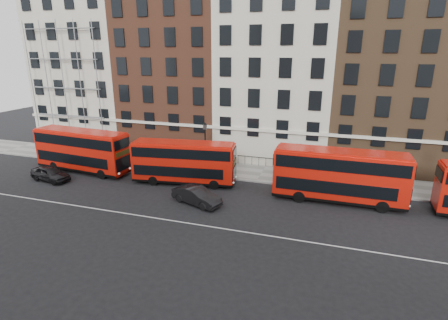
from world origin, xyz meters
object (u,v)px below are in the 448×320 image
(car_front, at_px, (197,196))
(bus_c, at_px, (339,175))
(bus_a, at_px, (82,150))
(car_rear, at_px, (50,174))
(bus_b, at_px, (183,162))

(car_front, bearing_deg, bus_c, -50.69)
(bus_a, xyz_separation_m, car_rear, (-1.26, -3.42, -1.69))
(bus_c, height_order, car_front, bus_c)
(bus_a, relative_size, car_rear, 2.50)
(bus_b, xyz_separation_m, car_rear, (-13.09, -3.42, -1.50))
(bus_a, bearing_deg, car_rear, -104.82)
(bus_b, xyz_separation_m, bus_c, (14.37, 0.00, 0.22))
(bus_a, distance_m, bus_c, 26.21)
(bus_c, bearing_deg, bus_a, -179.88)
(bus_a, bearing_deg, bus_c, 5.34)
(bus_c, distance_m, car_rear, 27.73)
(bus_b, height_order, car_front, bus_b)
(bus_b, distance_m, car_front, 5.27)
(bus_b, relative_size, car_rear, 2.32)
(bus_a, height_order, car_front, bus_a)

